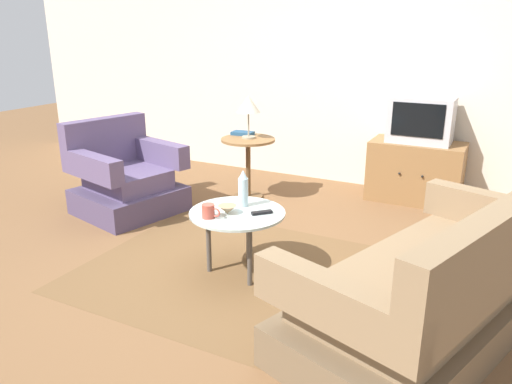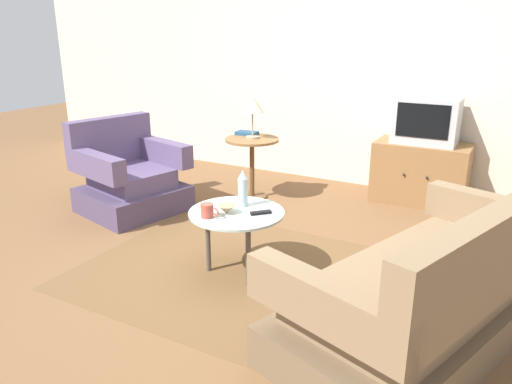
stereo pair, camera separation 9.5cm
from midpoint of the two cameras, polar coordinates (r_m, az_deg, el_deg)
name	(u,v)px [view 1 (the left image)]	position (r m, az deg, el deg)	size (l,w,h in m)	color
ground_plane	(230,267)	(3.78, -3.79, -8.59)	(16.00, 16.00, 0.00)	brown
back_wall	(344,62)	(5.70, 9.61, 14.52)	(9.00, 0.12, 2.70)	beige
area_rug	(238,272)	(3.70, -2.82, -9.14)	(2.21, 1.82, 0.00)	brown
armchair	(125,180)	(4.97, -15.36, 1.31)	(1.01, 1.05, 0.88)	#4B3E5C
couch	(435,290)	(3.03, 19.00, -10.62)	(1.45, 2.05, 0.90)	brown
coffee_table	(237,218)	(3.53, -2.97, -3.03)	(0.68, 0.68, 0.47)	#B2C6C1
side_table	(248,155)	(5.12, -1.44, 4.26)	(0.55, 0.55, 0.64)	olive
tv_stand	(415,172)	(5.33, 17.35, 2.25)	(0.91, 0.51, 0.61)	olive
television	(421,120)	(5.22, 17.93, 7.90)	(0.61, 0.39, 0.45)	#B7B7BC
table_lamp	(248,105)	(5.03, -1.43, 9.92)	(0.23, 0.23, 0.43)	#9E937A
vase	(243,189)	(3.58, -2.24, 0.37)	(0.07, 0.07, 0.27)	silver
mug	(209,211)	(3.40, -6.26, -2.20)	(0.14, 0.09, 0.10)	#B74C3D
bowl	(227,209)	(3.47, -4.10, -2.01)	(0.13, 0.13, 0.06)	tan
tv_remote_dark	(262,212)	(3.46, -0.10, -2.38)	(0.13, 0.14, 0.02)	black
book	(243,133)	(5.25, -2.07, 6.77)	(0.23, 0.16, 0.03)	navy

